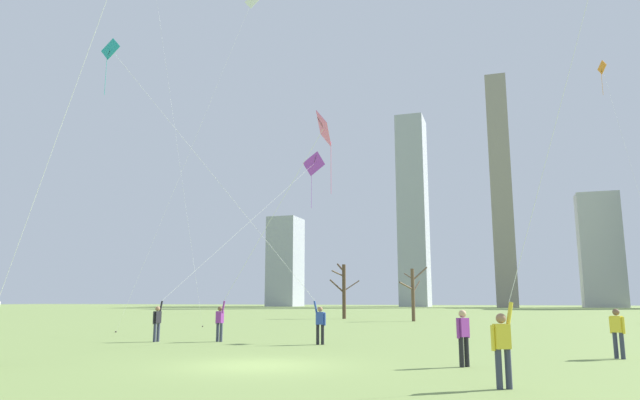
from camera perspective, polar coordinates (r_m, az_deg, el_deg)
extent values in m
plane|color=#7A934C|center=(17.42, -6.30, -16.34)|extent=(400.00, 400.00, 0.00)
cylinder|color=#33384C|center=(13.39, 17.69, -16.02)|extent=(0.14, 0.14, 0.85)
cylinder|color=#33384C|center=(13.48, 18.56, -15.93)|extent=(0.14, 0.14, 0.85)
cube|color=yellow|center=(13.37, 17.96, -13.02)|extent=(0.39, 0.33, 0.54)
sphere|color=#9E7051|center=(13.36, 17.87, -11.35)|extent=(0.22, 0.22, 0.22)
cylinder|color=yellow|center=(13.29, 17.13, -13.23)|extent=(0.09, 0.09, 0.55)
cylinder|color=yellow|center=(13.45, 18.67, -10.94)|extent=(0.22, 0.17, 0.56)
cylinder|color=silver|center=(14.90, 23.32, 9.30)|extent=(2.99, 1.20, 9.61)
cylinder|color=black|center=(25.05, 0.26, -13.50)|extent=(0.14, 0.14, 0.85)
cylinder|color=black|center=(25.12, -0.23, -13.49)|extent=(0.14, 0.14, 0.85)
cube|color=#2D4CA5|center=(25.05, 0.01, -11.91)|extent=(0.34, 0.21, 0.54)
sphere|color=#9E7051|center=(25.05, 0.01, -11.02)|extent=(0.22, 0.22, 0.22)
cylinder|color=#2D4CA5|center=(24.99, 0.48, -11.99)|extent=(0.09, 0.09, 0.55)
cylinder|color=#2D4CA5|center=(25.11, -0.45, -10.82)|extent=(0.20, 0.09, 0.56)
cube|color=teal|center=(32.38, -20.48, 14.17)|extent=(1.48, 0.50, 1.44)
cylinder|color=black|center=(32.38, -20.48, 14.17)|extent=(0.05, 0.43, 0.91)
cylinder|color=teal|center=(31.59, -20.91, 11.70)|extent=(0.02, 0.02, 2.09)
cylinder|color=silver|center=(27.68, -11.67, 3.58)|extent=(11.04, 0.97, 13.03)
cylinder|color=#33384C|center=(27.27, -10.34, -13.06)|extent=(0.14, 0.14, 0.85)
cylinder|color=#33384C|center=(27.12, -10.00, -13.09)|extent=(0.14, 0.14, 0.85)
cube|color=purple|center=(27.17, -10.13, -11.61)|extent=(0.38, 0.29, 0.54)
sphere|color=brown|center=(27.16, -10.10, -10.79)|extent=(0.22, 0.22, 0.22)
cylinder|color=purple|center=(27.32, -10.45, -11.66)|extent=(0.09, 0.09, 0.55)
cylinder|color=purple|center=(27.01, -9.77, -10.63)|extent=(0.22, 0.14, 0.56)
cube|color=pink|center=(21.34, 0.37, 7.27)|extent=(0.66, 1.33, 1.30)
cylinder|color=black|center=(21.34, 0.37, 7.27)|extent=(0.36, 0.49, 0.77)
cylinder|color=pink|center=(21.15, 1.13, 3.33)|extent=(0.02, 0.02, 2.01)
cylinder|color=silver|center=(23.81, -5.27, -2.45)|extent=(6.35, 4.56, 6.44)
cylinder|color=silver|center=(18.95, -21.98, 15.14)|extent=(5.51, 0.08, 15.83)
cylinder|color=#33384C|center=(27.71, -16.41, -12.77)|extent=(0.14, 0.14, 0.85)
cylinder|color=#33384C|center=(27.86, -16.09, -12.77)|extent=(0.14, 0.14, 0.85)
cube|color=black|center=(27.76, -16.18, -11.34)|extent=(0.26, 0.37, 0.54)
sphere|color=#9E7051|center=(27.75, -16.14, -10.54)|extent=(0.22, 0.22, 0.22)
cylinder|color=black|center=(27.61, -16.49, -11.40)|extent=(0.09, 0.09, 0.55)
cylinder|color=black|center=(27.90, -15.82, -10.38)|extent=(0.13, 0.22, 0.56)
cube|color=purple|center=(35.43, -0.61, 3.70)|extent=(1.09, 1.22, 1.56)
cylinder|color=black|center=(35.43, -0.61, 3.70)|extent=(0.36, 0.18, 1.00)
cylinder|color=purple|center=(35.21, -0.88, 0.95)|extent=(0.02, 0.02, 2.23)
cylinder|color=silver|center=(31.17, -7.25, -2.29)|extent=(4.48, 9.35, 8.52)
cylinder|color=black|center=(17.32, 14.15, -14.73)|extent=(0.14, 0.14, 0.85)
cylinder|color=black|center=(17.48, 14.65, -14.66)|extent=(0.14, 0.14, 0.85)
cube|color=purple|center=(17.35, 14.30, -12.41)|extent=(0.37, 0.39, 0.54)
sphere|color=tan|center=(17.34, 14.24, -11.12)|extent=(0.22, 0.22, 0.22)
cylinder|color=purple|center=(17.20, 13.82, -12.56)|extent=(0.09, 0.09, 0.55)
cylinder|color=purple|center=(17.51, 14.78, -12.47)|extent=(0.09, 0.09, 0.55)
cylinder|color=#33384C|center=(21.58, 27.79, -12.92)|extent=(0.14, 0.14, 0.85)
cylinder|color=#33384C|center=(21.47, 28.32, -12.89)|extent=(0.14, 0.14, 0.85)
cube|color=yellow|center=(21.49, 27.90, -11.06)|extent=(0.39, 0.37, 0.54)
sphere|color=brown|center=(21.48, 27.81, -10.03)|extent=(0.22, 0.22, 0.22)
cylinder|color=yellow|center=(21.59, 27.41, -11.18)|extent=(0.09, 0.09, 0.55)
cylinder|color=yellow|center=(21.39, 28.41, -11.12)|extent=(0.09, 0.09, 0.55)
cylinder|color=silver|center=(43.84, -14.40, 6.22)|extent=(4.37, 2.32, 27.89)
cylinder|color=#3F3833|center=(42.06, -11.82, -12.44)|extent=(0.10, 0.10, 0.08)
cube|color=white|center=(40.31, -6.95, 19.38)|extent=(0.97, 0.21, 0.97)
cylinder|color=black|center=(40.31, -6.95, 19.38)|extent=(0.08, 0.17, 0.63)
cylinder|color=silver|center=(36.66, -13.25, 4.32)|extent=(7.04, 2.85, 21.66)
cylinder|color=#3F3833|center=(36.41, -20.00, -12.45)|extent=(0.10, 0.10, 0.08)
cube|color=orange|center=(39.54, 26.69, 11.95)|extent=(0.37, 0.97, 1.01)
cylinder|color=black|center=(39.54, 26.69, 11.95)|extent=(0.16, 0.11, 0.66)
cylinder|color=orange|center=(39.10, 26.71, 10.48)|extent=(0.02, 0.02, 1.41)
cylinder|color=silver|center=(36.12, 29.53, 0.99)|extent=(1.90, 3.12, 15.99)
cylinder|color=brown|center=(52.59, 9.41, -9.47)|extent=(0.32, 0.32, 4.73)
cylinder|color=brown|center=(53.11, 9.46, -8.35)|extent=(0.12, 1.09, 1.07)
cylinder|color=brown|center=(53.10, 10.08, -7.38)|extent=(1.35, 1.26, 1.33)
cylinder|color=brown|center=(53.07, 8.96, -7.63)|extent=(0.95, 0.86, 0.60)
cylinder|color=brown|center=(53.12, 9.74, -8.69)|extent=(0.60, 1.23, 1.19)
cylinder|color=brown|center=(51.83, 8.75, -8.60)|extent=(1.05, 1.81, 0.74)
cylinder|color=#4C3828|center=(58.71, 2.45, -9.25)|extent=(0.38, 0.38, 5.54)
cylinder|color=#4C3828|center=(58.86, 1.74, -8.73)|extent=(1.58, 0.28, 1.45)
cylinder|color=#4C3828|center=(59.62, 2.42, -7.90)|extent=(0.71, 1.82, 1.16)
cylinder|color=#4C3828|center=(59.46, 2.11, -6.88)|extent=(1.19, 1.31, 0.98)
cylinder|color=#4C3828|center=(59.19, 3.23, -8.67)|extent=(1.41, 1.45, 1.15)
cylinder|color=#4C3828|center=(58.32, 1.84, -7.46)|extent=(1.08, 1.31, 0.68)
cube|color=#B2B2B7|center=(159.98, 26.58, -4.51)|extent=(10.03, 6.41, 29.02)
cube|color=#9EA3AD|center=(166.04, 9.42, -1.02)|extent=(7.94, 10.56, 55.37)
cube|color=gray|center=(156.14, 17.90, 1.07)|extent=(5.35, 7.61, 61.61)
cube|color=#9EA3AD|center=(169.96, -3.54, -6.26)|extent=(8.68, 10.24, 26.40)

